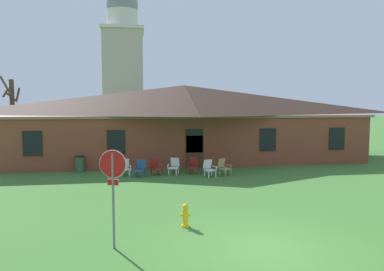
# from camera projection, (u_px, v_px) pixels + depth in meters

# --- Properties ---
(ground_plane) EXTENTS (200.00, 200.00, 0.00)m
(ground_plane) POSITION_uv_depth(u_px,v_px,m) (268.00, 250.00, 10.21)
(ground_plane) COLOR #3D702D
(brick_building) EXTENTS (25.51, 10.40, 5.53)m
(brick_building) POSITION_uv_depth(u_px,v_px,m) (184.00, 121.00, 27.86)
(brick_building) COLOR brown
(brick_building) RESTS_ON ground
(dome_tower) EXTENTS (5.18, 5.18, 19.10)m
(dome_tower) POSITION_uv_depth(u_px,v_px,m) (123.00, 67.00, 45.04)
(dome_tower) COLOR #BCB29E
(dome_tower) RESTS_ON ground
(stop_sign) EXTENTS (0.77, 0.30, 2.85)m
(stop_sign) POSITION_uv_depth(u_px,v_px,m) (113.00, 179.00, 10.14)
(stop_sign) COLOR slate
(stop_sign) RESTS_ON ground
(lawn_chair_by_porch) EXTENTS (0.70, 0.73, 0.96)m
(lawn_chair_by_porch) POSITION_uv_depth(u_px,v_px,m) (125.00, 167.00, 20.70)
(lawn_chair_by_porch) COLOR silver
(lawn_chair_by_porch) RESTS_ON ground
(lawn_chair_near_door) EXTENTS (0.78, 0.82, 0.96)m
(lawn_chair_near_door) POSITION_uv_depth(u_px,v_px,m) (140.00, 168.00, 20.39)
(lawn_chair_near_door) COLOR #2D5693
(lawn_chair_near_door) RESTS_ON ground
(lawn_chair_left_end) EXTENTS (0.82, 0.85, 0.96)m
(lawn_chair_left_end) POSITION_uv_depth(u_px,v_px,m) (155.00, 166.00, 20.91)
(lawn_chair_left_end) COLOR maroon
(lawn_chair_left_end) RESTS_ON ground
(lawn_chair_middle) EXTENTS (0.78, 0.83, 0.96)m
(lawn_chair_middle) POSITION_uv_depth(u_px,v_px,m) (174.00, 166.00, 21.12)
(lawn_chair_middle) COLOR silver
(lawn_chair_middle) RESTS_ON ground
(lawn_chair_right_end) EXTENTS (0.76, 0.81, 0.96)m
(lawn_chair_right_end) POSITION_uv_depth(u_px,v_px,m) (193.00, 165.00, 21.41)
(lawn_chair_right_end) COLOR maroon
(lawn_chair_right_end) RESTS_ON ground
(lawn_chair_far_side) EXTENTS (0.76, 0.81, 0.96)m
(lawn_chair_far_side) POSITION_uv_depth(u_px,v_px,m) (209.00, 168.00, 20.43)
(lawn_chair_far_side) COLOR white
(lawn_chair_far_side) RESTS_ON ground
(lawn_chair_under_eave) EXTENTS (0.85, 0.87, 0.96)m
(lawn_chair_under_eave) POSITION_uv_depth(u_px,v_px,m) (224.00, 167.00, 20.85)
(lawn_chair_under_eave) COLOR tan
(lawn_chair_under_eave) RESTS_ON ground
(bare_tree_beside_building) EXTENTS (1.55, 1.55, 6.32)m
(bare_tree_beside_building) POSITION_uv_depth(u_px,v_px,m) (12.00, 114.00, 28.77)
(bare_tree_beside_building) COLOR brown
(bare_tree_beside_building) RESTS_ON ground
(fire_hydrant) EXTENTS (0.36, 0.28, 0.79)m
(fire_hydrant) POSITION_uv_depth(u_px,v_px,m) (185.00, 216.00, 12.09)
(fire_hydrant) COLOR gold
(fire_hydrant) RESTS_ON ground
(trash_bin) EXTENTS (0.56, 0.56, 0.98)m
(trash_bin) POSITION_uv_depth(u_px,v_px,m) (80.00, 164.00, 21.78)
(trash_bin) COLOR #335638
(trash_bin) RESTS_ON ground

